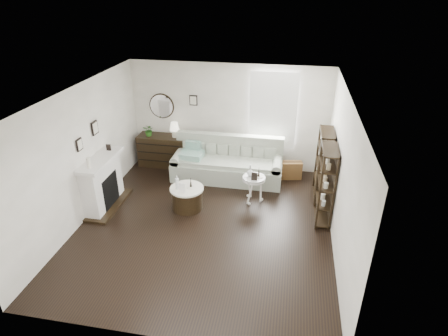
% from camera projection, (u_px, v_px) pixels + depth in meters
% --- Properties ---
extents(room, '(5.50, 5.50, 5.50)m').
position_uv_depth(room, '(258.00, 110.00, 9.16)').
color(room, black).
rests_on(room, ground).
extents(fireplace, '(0.50, 1.40, 1.84)m').
position_uv_depth(fireplace, '(103.00, 184.00, 8.03)').
color(fireplace, white).
rests_on(fireplace, ground).
extents(shelf_unit_far, '(0.30, 0.80, 1.60)m').
position_uv_depth(shelf_unit_far, '(323.00, 165.00, 8.25)').
color(shelf_unit_far, black).
rests_on(shelf_unit_far, ground).
extents(shelf_unit_near, '(0.30, 0.80, 1.60)m').
position_uv_depth(shelf_unit_near, '(326.00, 185.00, 7.46)').
color(shelf_unit_near, black).
rests_on(shelf_unit_near, ground).
extents(sofa, '(2.69, 0.93, 1.04)m').
position_uv_depth(sofa, '(228.00, 165.00, 9.29)').
color(sofa, '#A5AC99').
rests_on(sofa, ground).
extents(quilt, '(0.58, 0.49, 0.14)m').
position_uv_depth(quilt, '(192.00, 155.00, 9.19)').
color(quilt, '#279170').
rests_on(quilt, sofa).
extents(suitcase, '(0.70, 0.35, 0.45)m').
position_uv_depth(suitcase, '(288.00, 170.00, 9.29)').
color(suitcase, brown).
rests_on(suitcase, ground).
extents(dresser, '(1.24, 0.53, 0.83)m').
position_uv_depth(dresser, '(163.00, 150.00, 9.89)').
color(dresser, black).
rests_on(dresser, ground).
extents(table_lamp, '(0.31, 0.31, 0.39)m').
position_uv_depth(table_lamp, '(175.00, 130.00, 9.55)').
color(table_lamp, beige).
rests_on(table_lamp, dresser).
extents(potted_plant, '(0.30, 0.26, 0.31)m').
position_uv_depth(potted_plant, '(149.00, 130.00, 9.63)').
color(potted_plant, '#275E1A').
rests_on(potted_plant, dresser).
extents(drum_table, '(0.72, 0.72, 0.50)m').
position_uv_depth(drum_table, '(187.00, 198.00, 8.07)').
color(drum_table, black).
rests_on(drum_table, ground).
extents(pedestal_table, '(0.51, 0.51, 0.61)m').
position_uv_depth(pedestal_table, '(254.00, 179.00, 8.18)').
color(pedestal_table, silver).
rests_on(pedestal_table, ground).
extents(eiffel_drum, '(0.12, 0.12, 0.20)m').
position_uv_depth(eiffel_drum, '(191.00, 183.00, 7.95)').
color(eiffel_drum, black).
rests_on(eiffel_drum, drum_table).
extents(bottle_drum, '(0.07, 0.07, 0.31)m').
position_uv_depth(bottle_drum, '(177.00, 183.00, 7.85)').
color(bottle_drum, silver).
rests_on(bottle_drum, drum_table).
extents(card_frame_drum, '(0.15, 0.07, 0.19)m').
position_uv_depth(card_frame_drum, '(182.00, 188.00, 7.77)').
color(card_frame_drum, white).
rests_on(card_frame_drum, drum_table).
extents(eiffel_ped, '(0.15, 0.15, 0.20)m').
position_uv_depth(eiffel_ped, '(259.00, 173.00, 8.12)').
color(eiffel_ped, black).
rests_on(eiffel_ped, pedestal_table).
extents(flask_ped, '(0.15, 0.15, 0.27)m').
position_uv_depth(flask_ped, '(250.00, 171.00, 8.13)').
color(flask_ped, silver).
rests_on(flask_ped, pedestal_table).
extents(card_frame_ped, '(0.13, 0.06, 0.17)m').
position_uv_depth(card_frame_ped, '(254.00, 176.00, 8.00)').
color(card_frame_ped, black).
rests_on(card_frame_ped, pedestal_table).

